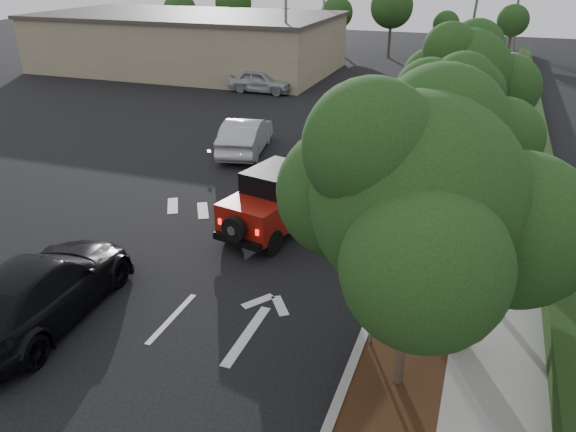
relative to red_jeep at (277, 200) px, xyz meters
The scene contains 19 objects.
ground 5.59m from the red_jeep, 97.21° to the right, with size 120.00×120.00×0.00m, color black.
curb 7.69m from the red_jeep, 59.16° to the left, with size 0.20×70.00×0.15m, color #9E9B93.
planting_strip 8.24m from the red_jeep, 53.14° to the left, with size 1.80×70.00×0.12m, color black.
sidewalk 9.50m from the red_jeep, 43.88° to the left, with size 2.00×70.00×0.12m, color gray.
hedge 10.52m from the red_jeep, 38.58° to the left, with size 0.80×70.00×0.80m, color black.
commercial_building 29.70m from the red_jeep, 124.21° to the left, with size 22.00×12.00×4.00m, color gray.
transmission_tower 42.89m from the red_jeep, 82.89° to the left, with size 7.00×4.00×28.00m, color slate, non-canonical shape.
street_tree_near 7.79m from the red_jeep, 50.48° to the right, with size 3.80×3.80×5.92m, color #1C3210, non-canonical shape.
street_tree_mid 5.13m from the red_jeep, 12.05° to the left, with size 3.20×3.20×5.32m, color #1C3210, non-canonical shape.
street_tree_far 9.07m from the red_jeep, 56.96° to the left, with size 3.40×3.40×5.62m, color #1C3210, non-canonical shape.
light_pole_a 21.80m from the red_jeep, 109.28° to the left, with size 2.00×0.22×9.00m, color slate, non-canonical shape.
light_pole_b 33.58m from the red_jeep, 104.12° to the left, with size 2.00×0.22×9.00m, color slate, non-canonical shape.
red_jeep is the anchor object (origin of this frame).
silver_suv_ahead 4.23m from the red_jeep, 74.96° to the left, with size 2.56×5.54×1.54m, color #98999F.
black_suv_oncoming 7.42m from the red_jeep, 118.96° to the right, with size 2.30×5.66×1.64m, color black.
silver_sedan_oncoming 8.14m from the red_jeep, 120.87° to the left, with size 1.64×4.70×1.55m, color #B0B2B8.
parked_suv 20.44m from the red_jeep, 113.76° to the left, with size 1.72×4.28×1.46m, color #B0B4B8.
speed_hump_sign 6.46m from the red_jeep, 50.22° to the right, with size 1.21×0.13×2.57m.
terracotta_planter 7.29m from the red_jeep, 35.78° to the right, with size 0.71×0.71×1.24m.
Camera 1 is at (6.54, -9.76, 8.03)m, focal length 35.00 mm.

